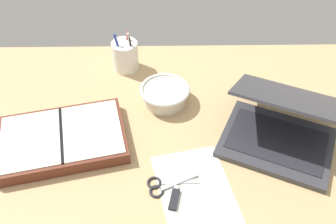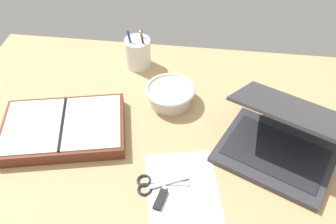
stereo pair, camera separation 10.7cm
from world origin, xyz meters
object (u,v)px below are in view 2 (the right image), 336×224
object	(u,v)px
laptop	(281,138)
bowl	(170,94)
planner	(64,128)
scissors	(151,184)
pen_cup	(138,53)

from	to	relation	value
laptop	bowl	size ratio (longest dim) A/B	2.50
bowl	planner	xyz separation A→B (cm)	(-29.36, -17.45, -1.16)
bowl	scissors	world-z (taller)	bowl
bowl	scissors	xyz separation A→B (cm)	(-1.12, -32.50, -2.87)
pen_cup	bowl	bearing A→B (deg)	-52.91
laptop	pen_cup	distance (cm)	57.53
bowl	scissors	size ratio (longest dim) A/B	1.14
planner	scissors	bearing A→B (deg)	-40.77
laptop	bowl	bearing A→B (deg)	178.56
scissors	pen_cup	bearing A→B (deg)	90.61
bowl	scissors	distance (cm)	32.64
pen_cup	scissors	xyz separation A→B (cm)	(12.40, -50.37, -4.99)
bowl	laptop	bearing A→B (deg)	-26.30
laptop	planner	xyz separation A→B (cm)	(-62.18, -1.23, -2.96)
pen_cup	planner	xyz separation A→B (cm)	(-15.85, -35.32, -3.28)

